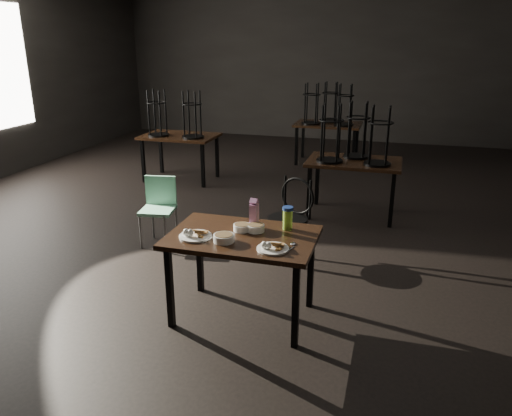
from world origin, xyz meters
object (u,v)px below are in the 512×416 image
(water_bottle, at_px, (288,218))
(school_chair, at_px, (159,204))
(main_table, at_px, (242,244))
(bentwood_chair, at_px, (291,213))
(juice_carton, at_px, (254,214))

(water_bottle, height_order, school_chair, water_bottle)
(main_table, distance_m, bentwood_chair, 1.27)
(main_table, xyz_separation_m, juice_carton, (0.04, 0.19, 0.20))
(school_chair, bearing_deg, main_table, -51.43)
(juice_carton, xyz_separation_m, bentwood_chair, (0.10, 1.06, -0.34))
(main_table, height_order, school_chair, school_chair)
(bentwood_chair, relative_size, school_chair, 1.14)
(juice_carton, xyz_separation_m, school_chair, (-1.45, 1.07, -0.40))
(juice_carton, bearing_deg, school_chair, 143.37)
(main_table, xyz_separation_m, school_chair, (-1.40, 1.27, -0.20))
(main_table, height_order, bentwood_chair, bentwood_chair)
(water_bottle, relative_size, bentwood_chair, 0.22)
(main_table, xyz_separation_m, bentwood_chair, (0.14, 1.25, -0.14))
(juice_carton, relative_size, school_chair, 0.33)
(bentwood_chair, bearing_deg, water_bottle, -58.75)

